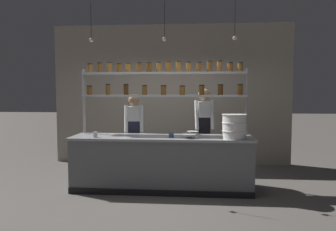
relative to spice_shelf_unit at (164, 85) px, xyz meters
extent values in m
plane|color=#5B5651|center=(-0.02, -0.33, -1.80)|extent=(40.00, 40.00, 0.00)
cube|color=#9E9384|center=(-0.02, 1.78, -0.20)|extent=(5.48, 0.12, 3.21)
cube|color=slate|center=(-0.02, -0.33, -1.36)|extent=(3.02, 0.72, 0.88)
cube|color=#999BA0|center=(-0.02, -0.33, -0.90)|extent=(3.08, 0.76, 0.04)
cube|color=black|center=(-0.02, -0.70, -1.75)|extent=(3.02, 0.03, 0.10)
cylinder|color=#999BA0|center=(-1.48, 0.00, -0.76)|extent=(0.04, 0.04, 2.08)
cylinder|color=#999BA0|center=(1.44, 0.00, -0.76)|extent=(0.04, 0.04, 2.08)
cube|color=#999BA0|center=(-0.02, 0.00, -0.20)|extent=(2.92, 0.28, 0.04)
cylinder|color=brown|center=(-1.37, 0.00, -0.11)|extent=(0.09, 0.09, 0.15)
cylinder|color=black|center=(-1.37, 0.00, -0.02)|extent=(0.09, 0.09, 0.02)
cylinder|color=brown|center=(-1.02, 0.00, -0.09)|extent=(0.08, 0.08, 0.18)
cylinder|color=black|center=(-1.02, 0.00, 0.01)|extent=(0.09, 0.09, 0.02)
cylinder|color=#513314|center=(-0.69, 0.00, -0.09)|extent=(0.09, 0.09, 0.18)
cylinder|color=black|center=(-0.69, 0.00, 0.00)|extent=(0.09, 0.09, 0.02)
cylinder|color=brown|center=(-0.36, 0.00, -0.10)|extent=(0.09, 0.09, 0.15)
cylinder|color=black|center=(-0.36, 0.00, -0.02)|extent=(0.09, 0.09, 0.02)
cylinder|color=brown|center=(-0.02, 0.00, -0.11)|extent=(0.10, 0.10, 0.15)
cylinder|color=black|center=(-0.02, 0.00, -0.02)|extent=(0.10, 0.10, 0.02)
cylinder|color=brown|center=(0.32, 0.00, -0.11)|extent=(0.10, 0.10, 0.15)
cylinder|color=black|center=(0.32, 0.00, -0.03)|extent=(0.10, 0.10, 0.02)
cylinder|color=brown|center=(0.66, 0.00, -0.10)|extent=(0.09, 0.09, 0.16)
cylinder|color=black|center=(0.66, 0.00, -0.01)|extent=(0.10, 0.10, 0.02)
cylinder|color=#513314|center=(0.99, 0.00, -0.10)|extent=(0.09, 0.09, 0.17)
cylinder|color=black|center=(0.99, 0.00, 0.00)|extent=(0.10, 0.10, 0.02)
cylinder|color=brown|center=(1.33, 0.00, -0.10)|extent=(0.10, 0.10, 0.17)
cylinder|color=black|center=(1.33, 0.00, 0.00)|extent=(0.10, 0.10, 0.02)
cube|color=#999BA0|center=(-0.02, 0.00, 0.20)|extent=(2.92, 0.28, 0.04)
cylinder|color=brown|center=(-1.36, 0.00, 0.29)|extent=(0.09, 0.09, 0.14)
cylinder|color=black|center=(-1.36, 0.00, 0.37)|extent=(0.10, 0.10, 0.02)
cylinder|color=brown|center=(-1.17, 0.00, 0.30)|extent=(0.08, 0.08, 0.16)
cylinder|color=black|center=(-1.17, 0.00, 0.39)|extent=(0.08, 0.08, 0.02)
cylinder|color=brown|center=(-1.00, 0.00, 0.30)|extent=(0.09, 0.09, 0.16)
cylinder|color=black|center=(-1.00, 0.00, 0.40)|extent=(0.09, 0.09, 0.02)
cylinder|color=brown|center=(-0.82, 0.00, 0.29)|extent=(0.09, 0.09, 0.14)
cylinder|color=black|center=(-0.82, 0.00, 0.37)|extent=(0.09, 0.09, 0.02)
cylinder|color=brown|center=(-0.65, 0.00, 0.29)|extent=(0.09, 0.09, 0.15)
cylinder|color=black|center=(-0.65, 0.00, 0.38)|extent=(0.09, 0.09, 0.02)
cylinder|color=brown|center=(-0.46, 0.00, 0.30)|extent=(0.09, 0.09, 0.16)
cylinder|color=black|center=(-0.46, 0.00, 0.39)|extent=(0.09, 0.09, 0.02)
cylinder|color=#513314|center=(-0.28, 0.00, 0.30)|extent=(0.10, 0.10, 0.16)
cylinder|color=black|center=(-0.28, 0.00, 0.39)|extent=(0.10, 0.10, 0.02)
cylinder|color=brown|center=(-0.10, 0.00, 0.30)|extent=(0.09, 0.09, 0.16)
cylinder|color=black|center=(-0.10, 0.00, 0.39)|extent=(0.09, 0.09, 0.02)
cylinder|color=brown|center=(0.07, 0.00, 0.31)|extent=(0.09, 0.09, 0.17)
cylinder|color=black|center=(0.07, 0.00, 0.40)|extent=(0.09, 0.09, 0.02)
cylinder|color=brown|center=(0.25, 0.00, 0.31)|extent=(0.09, 0.09, 0.17)
cylinder|color=black|center=(0.25, 0.00, 0.40)|extent=(0.09, 0.09, 0.02)
cylinder|color=brown|center=(0.43, 0.00, 0.30)|extent=(0.09, 0.09, 0.16)
cylinder|color=black|center=(0.43, 0.00, 0.39)|extent=(0.09, 0.09, 0.02)
cylinder|color=brown|center=(0.61, 0.00, 0.30)|extent=(0.09, 0.09, 0.16)
cylinder|color=black|center=(0.61, 0.00, 0.39)|extent=(0.09, 0.09, 0.02)
cylinder|color=brown|center=(0.79, 0.00, 0.31)|extent=(0.10, 0.10, 0.18)
cylinder|color=black|center=(0.79, 0.00, 0.41)|extent=(0.10, 0.10, 0.02)
cylinder|color=brown|center=(0.97, 0.00, 0.31)|extent=(0.09, 0.09, 0.18)
cylinder|color=black|center=(0.97, 0.00, 0.41)|extent=(0.09, 0.09, 0.02)
cylinder|color=brown|center=(1.15, 0.00, 0.29)|extent=(0.10, 0.10, 0.15)
cylinder|color=black|center=(1.15, 0.00, 0.38)|extent=(0.10, 0.10, 0.02)
cylinder|color=brown|center=(1.32, 0.00, 0.29)|extent=(0.09, 0.09, 0.15)
cylinder|color=black|center=(1.32, 0.00, 0.38)|extent=(0.09, 0.09, 0.02)
cylinder|color=black|center=(-0.69, 0.28, -1.41)|extent=(0.11, 0.11, 0.78)
cylinder|color=black|center=(-0.53, 0.31, -1.41)|extent=(0.11, 0.11, 0.78)
cube|color=#232838|center=(-0.61, 0.30, -0.85)|extent=(0.25, 0.21, 0.34)
cube|color=white|center=(-0.61, 0.30, -0.54)|extent=(0.25, 0.22, 0.28)
sphere|color=#A37A5B|center=(-0.61, 0.30, -0.28)|extent=(0.21, 0.21, 0.21)
cylinder|color=white|center=(-0.75, 0.21, -0.64)|extent=(0.11, 0.25, 0.52)
cylinder|color=white|center=(-0.46, 0.27, -0.64)|extent=(0.11, 0.25, 0.52)
cylinder|color=black|center=(0.63, 0.35, -1.39)|extent=(0.11, 0.11, 0.84)
cylinder|color=black|center=(0.79, 0.37, -1.39)|extent=(0.11, 0.11, 0.84)
cube|color=black|center=(0.71, 0.36, -0.79)|extent=(0.24, 0.19, 0.36)
cube|color=white|center=(0.71, 0.36, -0.46)|extent=(0.24, 0.20, 0.30)
sphere|color=#A37A5B|center=(0.71, 0.36, -0.18)|extent=(0.22, 0.22, 0.22)
cylinder|color=white|center=(0.58, 0.28, -0.56)|extent=(0.10, 0.26, 0.55)
cylinder|color=white|center=(0.86, 0.32, -0.56)|extent=(0.10, 0.26, 0.55)
cylinder|color=white|center=(1.18, -0.50, -0.82)|extent=(0.38, 0.38, 0.12)
cylinder|color=silver|center=(1.18, -0.50, -0.76)|extent=(0.40, 0.40, 0.01)
cylinder|color=white|center=(1.18, -0.50, -0.69)|extent=(0.38, 0.38, 0.12)
cylinder|color=silver|center=(1.18, -0.50, -0.62)|extent=(0.40, 0.40, 0.01)
cylinder|color=white|center=(1.18, -0.50, -0.56)|extent=(0.38, 0.38, 0.12)
cylinder|color=silver|center=(1.18, -0.50, -0.49)|extent=(0.40, 0.40, 0.01)
cylinder|color=silver|center=(0.45, -0.50, -0.88)|extent=(0.12, 0.12, 0.01)
cone|color=silver|center=(0.45, -0.50, -0.85)|extent=(0.26, 0.26, 0.07)
cylinder|color=white|center=(0.51, -0.05, -0.88)|extent=(0.10, 0.10, 0.01)
cone|color=white|center=(0.51, -0.05, -0.85)|extent=(0.21, 0.21, 0.06)
cylinder|color=#334C70|center=(0.16, -0.45, -0.84)|extent=(0.09, 0.09, 0.08)
cylinder|color=#B2B7BC|center=(-1.10, -0.54, -0.84)|extent=(0.07, 0.07, 0.09)
cylinder|color=black|center=(-1.21, -0.33, 1.05)|extent=(0.01, 0.01, 0.61)
sphere|color=#F9E5B2|center=(-1.21, -0.33, 0.75)|extent=(0.07, 0.07, 0.07)
cylinder|color=black|center=(0.03, -0.33, 1.05)|extent=(0.01, 0.01, 0.61)
sphere|color=#F9E5B2|center=(0.03, -0.33, 0.75)|extent=(0.07, 0.07, 0.07)
cylinder|color=black|center=(1.19, -0.33, 1.05)|extent=(0.01, 0.01, 0.61)
sphere|color=#F9E5B2|center=(1.19, -0.33, 0.75)|extent=(0.07, 0.07, 0.07)
camera|label=1|loc=(0.55, -5.82, -0.12)|focal=35.00mm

